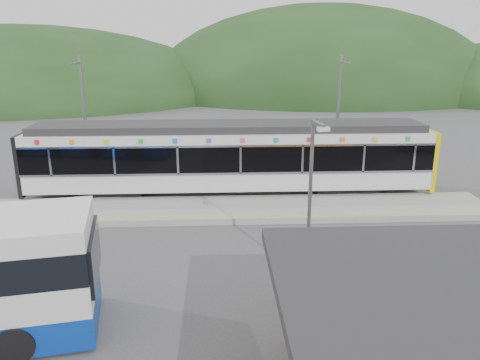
{
  "coord_description": "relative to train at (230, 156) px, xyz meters",
  "views": [
    {
      "loc": [
        0.29,
        -17.23,
        7.71
      ],
      "look_at": [
        1.15,
        1.0,
        2.26
      ],
      "focal_mm": 35.0,
      "sensor_mm": 36.0,
      "label": 1
    }
  ],
  "objects": [
    {
      "name": "catenary_mast_east",
      "position": [
        6.14,
        2.56,
        1.58
      ],
      "size": [
        0.18,
        1.8,
        7.0
      ],
      "color": "slate",
      "rests_on": "ground"
    },
    {
      "name": "platform",
      "position": [
        -0.86,
        -2.7,
        -1.91
      ],
      "size": [
        26.0,
        3.2,
        0.3
      ],
      "primitive_type": "cube",
      "color": "#9E9E99",
      "rests_on": "ground"
    },
    {
      "name": "catenary_mast_west",
      "position": [
        -7.86,
        2.56,
        1.58
      ],
      "size": [
        0.18,
        1.8,
        7.0
      ],
      "color": "slate",
      "rests_on": "ground"
    },
    {
      "name": "lamp_post",
      "position": [
        2.35,
        -9.25,
        1.18
      ],
      "size": [
        0.38,
        0.99,
        5.41
      ],
      "rotation": [
        0.0,
        0.0,
        0.18
      ],
      "color": "slate",
      "rests_on": "ground"
    },
    {
      "name": "train",
      "position": [
        0.0,
        0.0,
        0.0
      ],
      "size": [
        20.44,
        3.01,
        3.74
      ],
      "color": "black",
      "rests_on": "ground"
    },
    {
      "name": "ground",
      "position": [
        -0.86,
        -6.0,
        -2.06
      ],
      "size": [
        120.0,
        120.0,
        0.0
      ],
      "primitive_type": "plane",
      "color": "#4C4C4F",
      "rests_on": "ground"
    },
    {
      "name": "hills",
      "position": [
        5.33,
        -0.71,
        -2.06
      ],
      "size": [
        146.0,
        149.0,
        26.0
      ],
      "color": "#1E3D19",
      "rests_on": "ground"
    },
    {
      "name": "yellow_line",
      "position": [
        -0.86,
        -4.0,
        -1.76
      ],
      "size": [
        26.0,
        0.1,
        0.01
      ],
      "primitive_type": "cube",
      "color": "yellow",
      "rests_on": "platform"
    }
  ]
}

